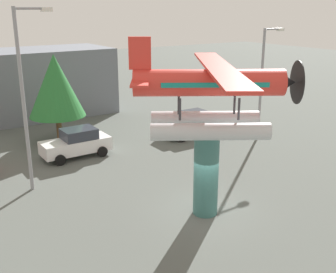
{
  "coord_description": "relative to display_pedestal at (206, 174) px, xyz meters",
  "views": [
    {
      "loc": [
        -10.77,
        -13.06,
        8.9
      ],
      "look_at": [
        0.0,
        3.0,
        2.84
      ],
      "focal_mm": 44.3,
      "sensor_mm": 36.0,
      "label": 1
    }
  ],
  "objects": [
    {
      "name": "ground_plane",
      "position": [
        0.0,
        0.0,
        -1.89
      ],
      "size": [
        140.0,
        140.0,
        0.0
      ],
      "primitive_type": "plane",
      "color": "#515651"
    },
    {
      "name": "display_pedestal",
      "position": [
        0.0,
        0.0,
        0.0
      ],
      "size": [
        1.1,
        1.1,
        3.78
      ],
      "primitive_type": "cylinder",
      "color": "#386B66",
      "rests_on": "ground"
    },
    {
      "name": "floatplane_monument",
      "position": [
        0.11,
        -0.07,
        3.56
      ],
      "size": [
        7.0,
        9.37,
        4.0
      ],
      "rotation": [
        0.0,
        0.0,
        -0.57
      ],
      "color": "silver",
      "rests_on": "display_pedestal"
    },
    {
      "name": "car_mid_white",
      "position": [
        -1.94,
        10.24,
        -1.01
      ],
      "size": [
        4.2,
        2.02,
        1.76
      ],
      "rotation": [
        0.0,
        0.0,
        3.14
      ],
      "color": "white",
      "rests_on": "ground"
    },
    {
      "name": "car_far_silver",
      "position": [
        6.57,
        9.84,
        -1.01
      ],
      "size": [
        4.2,
        2.02,
        1.76
      ],
      "rotation": [
        0.0,
        0.0,
        3.14
      ],
      "color": "silver",
      "rests_on": "ground"
    },
    {
      "name": "streetlight_primary",
      "position": [
        -5.54,
        6.91,
        3.23
      ],
      "size": [
        1.84,
        0.28,
        8.93
      ],
      "color": "gray",
      "rests_on": "ground"
    },
    {
      "name": "streetlight_secondary",
      "position": [
        10.48,
        6.81,
        2.53
      ],
      "size": [
        1.84,
        0.28,
        7.58
      ],
      "color": "gray",
      "rests_on": "ground"
    },
    {
      "name": "storefront_building",
      "position": [
        -0.87,
        22.0,
        0.89
      ],
      "size": [
        12.69,
        6.29,
        5.55
      ],
      "primitive_type": "cube",
      "color": "slate",
      "rests_on": "ground"
    },
    {
      "name": "tree_east",
      "position": [
        -1.83,
        13.65,
        2.02
      ],
      "size": [
        3.73,
        3.73,
        5.99
      ],
      "color": "brown",
      "rests_on": "ground"
    }
  ]
}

